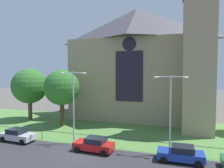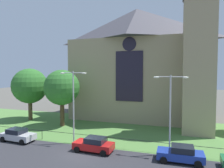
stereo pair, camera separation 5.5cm
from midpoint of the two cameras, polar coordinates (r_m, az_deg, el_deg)
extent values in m
plane|color=#56544C|center=(31.48, -0.25, -12.09)|extent=(160.00, 160.00, 0.00)
cube|color=#2D2D33|center=(21.02, -11.06, -20.13)|extent=(120.00, 8.00, 0.01)
cube|color=#517F3D|center=(29.65, -1.47, -13.05)|extent=(120.00, 20.00, 0.01)
cube|color=tan|center=(38.82, 6.81, 1.26)|extent=(22.00, 12.00, 14.00)
pyramid|color=#47444C|center=(39.76, 6.91, 15.82)|extent=(22.00, 12.00, 6.00)
cube|color=black|center=(32.89, 4.81, 2.14)|extent=(4.40, 0.16, 8.00)
cylinder|color=black|center=(33.18, 4.86, 10.98)|extent=(2.20, 0.15, 2.20)
cube|color=tan|center=(30.22, 22.82, 4.27)|extent=(4.00, 4.00, 18.00)
cylinder|color=black|center=(23.73, -1.23, -14.48)|extent=(34.40, 0.05, 0.05)
cylinder|color=black|center=(27.78, -18.73, -13.18)|extent=(0.06, 0.07, 1.10)
cylinder|color=black|center=(23.90, -1.23, -15.74)|extent=(0.07, 0.07, 1.10)
cylinder|color=black|center=(22.78, 20.69, -16.92)|extent=(0.07, 0.07, 1.10)
cylinder|color=brown|center=(39.14, -21.63, -6.53)|extent=(0.68, 0.68, 3.68)
sphere|color=#2D6B28|center=(38.67, -21.76, -0.50)|extent=(6.08, 6.08, 6.08)
cylinder|color=#4C3823|center=(33.17, -13.57, -7.88)|extent=(0.66, 0.66, 3.95)
sphere|color=#2D6B28|center=(32.64, -13.66, -0.93)|extent=(5.47, 5.47, 5.47)
cylinder|color=#B2B2B7|center=(24.52, -10.54, -6.41)|extent=(0.16, 0.16, 8.47)
cylinder|color=#B2B2B7|center=(24.52, -12.08, 3.05)|extent=(1.40, 0.10, 0.10)
cylinder|color=#B2B2B7|center=(23.85, -9.16, 3.07)|extent=(1.40, 0.10, 0.10)
ellipsoid|color=white|center=(24.87, -13.48, 2.92)|extent=(0.57, 0.26, 0.20)
ellipsoid|color=white|center=(23.54, -7.63, 2.96)|extent=(0.57, 0.26, 0.20)
cylinder|color=#B2B2B7|center=(21.71, 15.85, -8.26)|extent=(0.16, 0.16, 8.08)
cylinder|color=#B2B2B7|center=(21.32, 14.13, 1.95)|extent=(1.40, 0.10, 0.10)
cylinder|color=#B2B2B7|center=(21.28, 17.90, 1.89)|extent=(1.40, 0.10, 0.10)
ellipsoid|color=white|center=(21.38, 12.25, 1.84)|extent=(0.57, 0.26, 0.20)
ellipsoid|color=white|center=(21.30, 19.78, 1.72)|extent=(0.57, 0.26, 0.20)
cube|color=#B7B7BC|center=(28.12, -24.53, -12.98)|extent=(4.28, 2.00, 0.70)
cube|color=black|center=(28.09, -24.85, -11.68)|extent=(2.08, 1.70, 0.55)
cylinder|color=black|center=(27.85, -20.97, -13.68)|extent=(0.65, 0.25, 0.64)
cylinder|color=black|center=(26.60, -23.62, -14.55)|extent=(0.65, 0.25, 0.64)
cylinder|color=black|center=(29.82, -25.31, -12.64)|extent=(0.65, 0.25, 0.64)
cylinder|color=black|center=(28.65, -27.96, -13.37)|extent=(0.65, 0.25, 0.64)
cube|color=#B21919|center=(22.73, -5.05, -16.61)|extent=(4.27, 1.96, 0.70)
cube|color=black|center=(22.45, -4.58, -15.18)|extent=(2.06, 1.68, 0.55)
cylinder|color=black|center=(22.72, -9.58, -17.43)|extent=(0.65, 0.24, 0.64)
cylinder|color=black|center=(24.20, -7.40, -16.10)|extent=(0.65, 0.24, 0.64)
cylinder|color=black|center=(21.51, -2.37, -18.61)|extent=(0.65, 0.24, 0.64)
cylinder|color=black|center=(23.07, -0.60, -17.06)|extent=(0.65, 0.24, 0.64)
cube|color=#1E3899|center=(21.29, 18.40, -18.17)|extent=(4.23, 1.87, 0.70)
cube|color=black|center=(21.08, 19.00, -16.59)|extent=(2.03, 1.63, 0.55)
cylinder|color=black|center=(20.57, 14.11, -19.76)|extent=(0.64, 0.23, 0.64)
cylinder|color=black|center=(22.23, 14.34, -17.96)|extent=(0.64, 0.23, 0.64)
cylinder|color=black|center=(20.66, 22.79, -19.81)|extent=(0.64, 0.23, 0.64)
cylinder|color=black|center=(22.32, 22.29, -18.02)|extent=(0.64, 0.23, 0.64)
camera|label=1|loc=(0.03, -89.94, 0.00)|focal=33.03mm
camera|label=2|loc=(0.03, 90.06, 0.00)|focal=33.03mm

